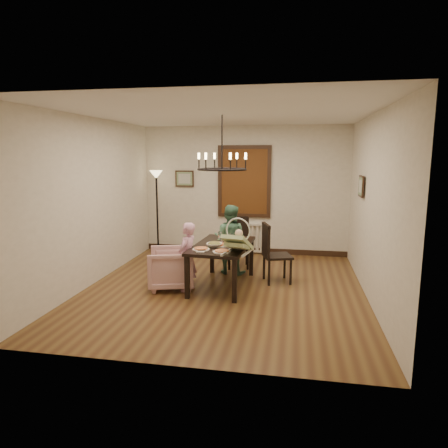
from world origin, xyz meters
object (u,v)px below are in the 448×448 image
(dining_table, at_px, (222,249))
(seated_man, at_px, (230,245))
(chair_right, at_px, (277,253))
(floor_lamp, at_px, (157,213))
(elderly_woman, at_px, (187,263))
(chair_far, at_px, (238,242))
(baby_bouncer, at_px, (238,241))
(armchair, at_px, (171,268))
(drinking_glass, at_px, (223,241))

(dining_table, distance_m, seated_man, 0.77)
(chair_right, bearing_deg, seated_man, 49.26)
(dining_table, distance_m, floor_lamp, 2.74)
(dining_table, distance_m, elderly_woman, 0.63)
(chair_far, relative_size, elderly_woman, 1.06)
(seated_man, bearing_deg, dining_table, 98.62)
(chair_right, relative_size, floor_lamp, 0.58)
(baby_bouncer, bearing_deg, armchair, 175.84)
(chair_right, distance_m, baby_bouncer, 1.15)
(armchair, xyz_separation_m, seated_man, (0.82, 1.00, 0.20))
(elderly_woman, height_order, drinking_glass, elderly_woman)
(chair_far, bearing_deg, armchair, -133.91)
(chair_far, height_order, floor_lamp, floor_lamp)
(drinking_glass, bearing_deg, floor_lamp, 132.34)
(chair_right, height_order, armchair, chair_right)
(floor_lamp, bearing_deg, chair_far, -23.30)
(chair_far, relative_size, baby_bouncer, 1.76)
(dining_table, distance_m, armchair, 0.90)
(drinking_glass, bearing_deg, dining_table, 118.17)
(chair_far, distance_m, seated_man, 0.42)
(seated_man, height_order, drinking_glass, seated_man)
(seated_man, xyz_separation_m, drinking_glass, (0.01, -0.79, 0.25))
(armchair, height_order, floor_lamp, floor_lamp)
(armchair, relative_size, seated_man, 0.69)
(chair_right, distance_m, seated_man, 0.97)
(armchair, xyz_separation_m, floor_lamp, (-1.03, 2.25, 0.57))
(baby_bouncer, relative_size, floor_lamp, 0.31)
(seated_man, xyz_separation_m, floor_lamp, (-1.84, 1.25, 0.37))
(baby_bouncer, xyz_separation_m, drinking_glass, (-0.33, 0.52, -0.12))
(baby_bouncer, bearing_deg, drinking_glass, 132.78)
(chair_far, height_order, chair_right, chair_right)
(seated_man, bearing_deg, elderly_woman, 73.84)
(elderly_woman, distance_m, drinking_glass, 0.68)
(armchair, xyz_separation_m, elderly_woman, (0.31, -0.09, 0.13))
(chair_far, height_order, seated_man, seated_man)
(chair_right, xyz_separation_m, armchair, (-1.71, -0.62, -0.19))
(floor_lamp, bearing_deg, baby_bouncer, -49.56)
(chair_right, distance_m, floor_lamp, 3.21)
(chair_far, relative_size, drinking_glass, 7.93)
(dining_table, relative_size, chair_right, 1.52)
(chair_right, bearing_deg, floor_lamp, 41.59)
(armchair, relative_size, drinking_glass, 5.90)
(dining_table, distance_m, chair_right, 0.98)
(seated_man, relative_size, drinking_glass, 8.52)
(chair_far, bearing_deg, dining_table, -105.85)
(baby_bouncer, bearing_deg, dining_table, 132.63)
(chair_far, xyz_separation_m, elderly_woman, (-0.61, -1.50, -0.03))
(chair_far, bearing_deg, drinking_glass, -105.17)
(armchair, bearing_deg, chair_far, 131.70)
(floor_lamp, bearing_deg, drinking_glass, -47.66)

